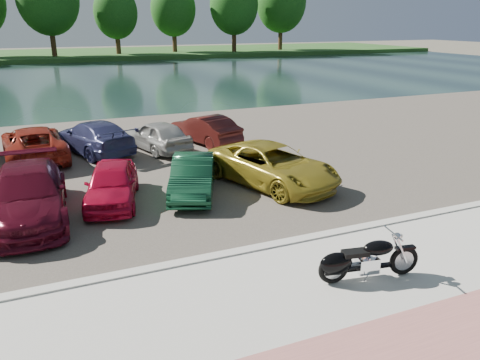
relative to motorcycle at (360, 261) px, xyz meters
name	(u,v)px	position (x,y,z in m)	size (l,w,h in m)	color
ground	(332,285)	(-0.55, 0.19, -0.56)	(200.00, 200.00, 0.00)	#595447
promenade	(360,307)	(-0.55, -0.81, -0.51)	(60.00, 6.00, 0.10)	beige
pink_path	(414,352)	(-0.55, -2.31, -0.46)	(60.00, 2.00, 0.01)	#9B5957
kerb	(288,243)	(-0.55, 2.19, -0.49)	(60.00, 0.30, 0.14)	beige
parking_lot	(186,155)	(-0.55, 11.19, -0.54)	(60.00, 18.00, 0.04)	#48423A
river	(100,79)	(-0.55, 40.19, -0.56)	(120.00, 40.00, 0.00)	#182C2B
far_bank	(74,54)	(-0.55, 72.19, -0.26)	(120.00, 24.00, 0.60)	#1D4217
far_trees	(103,4)	(3.80, 65.98, 6.93)	(70.25, 10.68, 12.52)	#3D2716
motorcycle	(360,261)	(0.00, 0.00, 0.00)	(2.32, 0.82, 1.05)	black
car_3	(28,194)	(-6.56, 6.46, 0.22)	(2.07, 5.09, 1.48)	#4E0B1B
car_4	(112,183)	(-4.19, 6.84, 0.11)	(1.48, 3.68, 1.25)	#B90C2F
car_5	(193,176)	(-1.66, 6.59, 0.10)	(1.31, 3.74, 1.23)	#103C25
car_6	(272,165)	(1.10, 6.42, 0.18)	(2.31, 5.01, 1.39)	olive
car_10	(34,143)	(-6.39, 12.90, 0.16)	(2.25, 4.88, 1.36)	maroon
car_11	(94,137)	(-4.03, 13.04, 0.17)	(1.93, 4.74, 1.38)	navy
car_12	(157,135)	(-1.46, 12.37, 0.13)	(1.55, 3.85, 1.31)	#A4A39F
car_13	(205,129)	(0.86, 12.79, 0.12)	(1.37, 3.92, 1.29)	#411311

